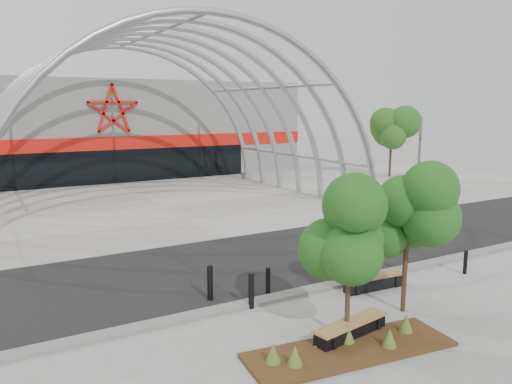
{
  "coord_description": "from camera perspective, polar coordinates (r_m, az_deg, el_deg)",
  "views": [
    {
      "loc": [
        -9.53,
        -12.71,
        5.92
      ],
      "look_at": [
        0.0,
        4.0,
        2.6
      ],
      "focal_mm": 35.0,
      "sensor_mm": 36.0,
      "label": 1
    }
  ],
  "objects": [
    {
      "name": "ground",
      "position": [
        16.95,
        6.83,
        -10.72
      ],
      "size": [
        140.0,
        140.0,
        0.0
      ],
      "primitive_type": "plane",
      "color": "gray",
      "rests_on": "ground"
    },
    {
      "name": "road",
      "position": [
        19.71,
        0.73,
        -7.66
      ],
      "size": [
        140.0,
        7.0,
        0.02
      ],
      "primitive_type": "cube",
      "color": "black",
      "rests_on": "ground"
    },
    {
      "name": "forecourt",
      "position": [
        30.35,
        -10.82,
        -1.59
      ],
      "size": [
        60.0,
        17.0,
        0.04
      ],
      "primitive_type": "cube",
      "color": "#A09B90",
      "rests_on": "ground"
    },
    {
      "name": "kerb",
      "position": [
        16.74,
        7.36,
        -10.78
      ],
      "size": [
        60.0,
        0.5,
        0.12
      ],
      "primitive_type": "cube",
      "color": "slate",
      "rests_on": "ground"
    },
    {
      "name": "arena_building",
      "position": [
        47.17,
        -18.16,
        6.97
      ],
      "size": [
        34.0,
        15.24,
        8.0
      ],
      "color": "slate",
      "rests_on": "ground"
    },
    {
      "name": "vault_canopy",
      "position": [
        30.35,
        -10.82,
        -1.59
      ],
      "size": [
        20.8,
        15.8,
        20.36
      ],
      "color": "#A4AAAE",
      "rests_on": "ground"
    },
    {
      "name": "planting_bed",
      "position": [
        12.93,
        10.42,
        -16.97
      ],
      "size": [
        5.45,
        2.25,
        0.56
      ],
      "color": "#3D2711",
      "rests_on": "ground"
    },
    {
      "name": "signal_pole",
      "position": [
        30.94,
        18.13,
        3.47
      ],
      "size": [
        0.3,
        0.75,
        5.31
      ],
      "color": "slate",
      "rests_on": "ground"
    },
    {
      "name": "street_tree_0",
      "position": [
        12.62,
        10.68,
        -4.3
      ],
      "size": [
        1.76,
        1.76,
        4.01
      ],
      "color": "#322217",
      "rests_on": "ground"
    },
    {
      "name": "street_tree_1",
      "position": [
        14.77,
        16.95,
        -2.38
      ],
      "size": [
        1.72,
        1.72,
        4.06
      ],
      "color": "#322013",
      "rests_on": "ground"
    },
    {
      "name": "bench_0",
      "position": [
        13.49,
        10.77,
        -15.29
      ],
      "size": [
        2.4,
        0.89,
        0.49
      ],
      "color": "black",
      "rests_on": "ground"
    },
    {
      "name": "bench_1",
      "position": [
        17.02,
        13.31,
        -10.03
      ],
      "size": [
        2.23,
        0.63,
        0.46
      ],
      "color": "black",
      "rests_on": "ground"
    },
    {
      "name": "bollard_0",
      "position": [
        15.63,
        -5.27,
        -10.32
      ],
      "size": [
        0.18,
        0.18,
        1.11
      ],
      "primitive_type": "cylinder",
      "color": "black",
      "rests_on": "ground"
    },
    {
      "name": "bollard_1",
      "position": [
        15.01,
        -0.55,
        -11.24
      ],
      "size": [
        0.17,
        0.17,
        1.07
      ],
      "primitive_type": "cylinder",
      "color": "black",
      "rests_on": "ground"
    },
    {
      "name": "bollard_2",
      "position": [
        15.96,
        1.38,
        -10.22
      ],
      "size": [
        0.15,
        0.15,
        0.92
      ],
      "primitive_type": "cylinder",
      "color": "black",
      "rests_on": "ground"
    },
    {
      "name": "bollard_3",
      "position": [
        18.88,
        16.73,
        -7.21
      ],
      "size": [
        0.17,
        0.17,
        1.07
      ],
      "primitive_type": "cylinder",
      "color": "black",
      "rests_on": "ground"
    },
    {
      "name": "bollard_4",
      "position": [
        19.44,
        22.81,
        -7.41
      ],
      "size": [
        0.14,
        0.14,
        0.85
      ],
      "primitive_type": "cylinder",
      "color": "black",
      "rests_on": "ground"
    },
    {
      "name": "bg_tree_1",
      "position": [
        43.33,
        15.25,
        7.25
      ],
      "size": [
        2.7,
        2.7,
        5.91
      ],
      "color": "black",
      "rests_on": "ground"
    }
  ]
}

